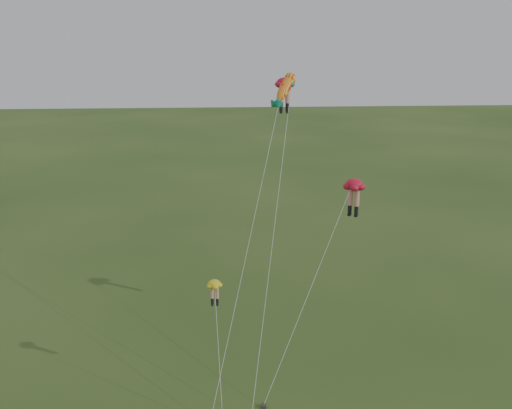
{
  "coord_description": "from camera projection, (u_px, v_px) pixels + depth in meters",
  "views": [
    {
      "loc": [
        -1.38,
        -31.35,
        22.44
      ],
      "look_at": [
        1.03,
        6.0,
        11.16
      ],
      "focal_mm": 40.0,
      "sensor_mm": 36.0,
      "label": 1
    }
  ],
  "objects": [
    {
      "name": "fish_kite",
      "position": [
        285.0,
        89.0,
        40.65
      ],
      "size": [
        4.46,
        13.6,
        19.97
      ],
      "rotation": [
        0.72,
        0.0,
        -0.65
      ],
      "color": "yellow",
      "rests_on": "ground"
    },
    {
      "name": "legs_kite_red_mid",
      "position": [
        353.0,
        189.0,
        40.56
      ],
      "size": [
        8.31,
        9.68,
        12.53
      ],
      "rotation": [
        0.0,
        0.0,
        -0.54
      ],
      "color": "red",
      "rests_on": "ground"
    },
    {
      "name": "ground",
      "position": [
        246.0,
        398.0,
        36.51
      ],
      "size": [
        300.0,
        300.0,
        0.0
      ],
      "primitive_type": "plane",
      "color": "#284318",
      "rests_on": "ground"
    },
    {
      "name": "legs_kite_red_high",
      "position": [
        284.0,
        89.0,
        42.79
      ],
      "size": [
        6.73,
        15.43,
        19.26
      ],
      "rotation": [
        0.0,
        0.0,
        0.0
      ],
      "color": "red",
      "rests_on": "ground"
    },
    {
      "name": "legs_kite_yellow",
      "position": [
        215.0,
        292.0,
        33.89
      ],
      "size": [
        1.08,
        3.57,
        8.4
      ],
      "rotation": [
        0.0,
        0.0,
        -0.12
      ],
      "color": "yellow",
      "rests_on": "ground"
    }
  ]
}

